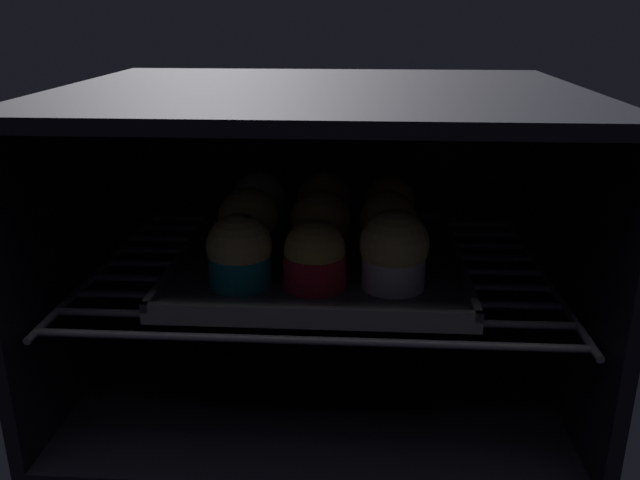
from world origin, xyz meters
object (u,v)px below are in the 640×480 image
muffin_row0_col1 (316,258)px  muffin_row2_col0 (259,205)px  muffin_row0_col0 (240,253)px  muffin_row1_col0 (248,225)px  muffin_row1_col1 (321,227)px  baking_tray (320,261)px  muffin_row1_col2 (388,228)px  muffin_row2_col2 (389,207)px  muffin_row0_col2 (394,252)px  muffin_row2_col1 (322,207)px

muffin_row0_col1 → muffin_row2_col0: bearing=116.9°
muffin_row0_col0 → muffin_row1_col0: bearing=93.1°
muffin_row1_col1 → muffin_row2_col0: 12.04cm
baking_tray → muffin_row1_col0: bearing=-178.1°
muffin_row1_col0 → muffin_row1_col2: size_ratio=1.06×
muffin_row0_col0 → muffin_row1_col2: bearing=29.3°
muffin_row0_col0 → muffin_row0_col1: muffin_row0_col0 is taller
muffin_row0_col0 → muffin_row1_col2: size_ratio=0.96×
baking_tray → muffin_row2_col0: (-8.68, 8.56, 4.45)cm
muffin_row0_col0 → muffin_row1_col2: (16.31, 9.15, 0.25)cm
muffin_row2_col2 → muffin_row0_col2: bearing=-90.4°
muffin_row1_col2 → muffin_row2_col2: bearing=86.8°
muffin_row0_col2 → muffin_row2_col0: muffin_row0_col2 is taller
muffin_row0_col0 → muffin_row0_col2: 16.67cm
muffin_row1_col1 → muffin_row0_col2: bearing=-46.3°
muffin_row0_col0 → muffin_row2_col1: (7.91, 17.45, 0.26)cm
baking_tray → muffin_row2_col0: muffin_row2_col0 is taller
muffin_row2_col0 → muffin_row2_col1: muffin_row2_col1 is taller
muffin_row0_col0 → muffin_row1_col2: 18.70cm
baking_tray → muffin_row1_col0: (-8.63, -0.29, 4.57)cm
muffin_row0_col1 → muffin_row2_col2: bearing=64.6°
muffin_row2_col2 → muffin_row1_col0: bearing=-152.0°
baking_tray → muffin_row0_col0: (-8.16, -8.93, 4.18)cm
muffin_row0_col0 → muffin_row1_col0: 8.66cm
muffin_row0_col0 → muffin_row0_col2: bearing=1.6°
baking_tray → muffin_row0_col2: (8.50, -8.47, 4.58)cm
baking_tray → muffin_row1_col1: (0.09, 0.32, 4.30)cm
baking_tray → muffin_row1_col2: bearing=1.6°
muffin_row0_col1 → muffin_row2_col1: 17.46cm
muffin_row0_col1 → muffin_row1_col2: muffin_row1_col2 is taller
muffin_row2_col0 → muffin_row0_col2: bearing=-44.8°
muffin_row0_col1 → muffin_row1_col2: bearing=49.0°
muffin_row0_col0 → muffin_row0_col2: (16.66, 0.45, 0.40)cm
muffin_row2_col0 → muffin_row2_col2: size_ratio=1.02×
baking_tray → muffin_row2_col2: 13.14cm
muffin_row0_col0 → muffin_row2_col0: muffin_row2_col0 is taller
muffin_row0_col2 → muffin_row2_col0: (-17.18, 17.04, -0.13)cm
baking_tray → muffin_row0_col2: 12.85cm
muffin_row0_col2 → muffin_row2_col1: 19.11cm
muffin_row1_col1 → muffin_row2_col1: bearing=92.4°
muffin_row2_col0 → muffin_row2_col2: bearing=1.1°
muffin_row1_col0 → muffin_row0_col1: bearing=-44.4°
muffin_row0_col2 → muffin_row2_col1: bearing=117.2°
muffin_row1_col1 → muffin_row1_col2: 8.06cm
muffin_row0_col2 → muffin_row2_col0: size_ratio=1.03×
muffin_row0_col1 → muffin_row0_col0: bearing=-180.0°
baking_tray → muffin_row2_col2: muffin_row2_col2 is taller
muffin_row1_col1 → muffin_row1_col0: bearing=-176.0°
muffin_row0_col2 → baking_tray: bearing=135.1°
muffin_row2_col0 → muffin_row2_col1: size_ratio=0.99×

